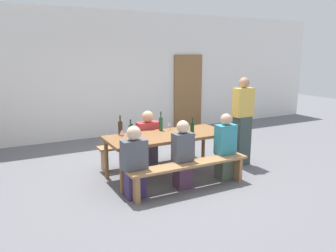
# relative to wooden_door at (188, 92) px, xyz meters

# --- Properties ---
(ground_plane) EXTENTS (24.00, 24.00, 0.00)m
(ground_plane) POSITION_rel_wooden_door_xyz_m (-2.39, -3.28, -1.05)
(ground_plane) COLOR slate
(back_wall) EXTENTS (14.00, 0.20, 3.20)m
(back_wall) POSITION_rel_wooden_door_xyz_m (-2.39, 0.14, 0.55)
(back_wall) COLOR white
(back_wall) RESTS_ON ground
(wooden_door) EXTENTS (0.90, 0.06, 2.10)m
(wooden_door) POSITION_rel_wooden_door_xyz_m (0.00, 0.00, 0.00)
(wooden_door) COLOR olive
(wooden_door) RESTS_ON ground
(tasting_table) EXTENTS (2.17, 0.89, 0.75)m
(tasting_table) POSITION_rel_wooden_door_xyz_m (-2.39, -3.28, -0.37)
(tasting_table) COLOR brown
(tasting_table) RESTS_ON ground
(bench_near) EXTENTS (2.07, 0.30, 0.45)m
(bench_near) POSITION_rel_wooden_door_xyz_m (-2.39, -4.02, -0.69)
(bench_near) COLOR #9E7247
(bench_near) RESTS_ON ground
(bench_far) EXTENTS (2.07, 0.30, 0.45)m
(bench_far) POSITION_rel_wooden_door_xyz_m (-2.39, -2.53, -0.69)
(bench_far) COLOR #9E7247
(bench_far) RESTS_ON ground
(wine_bottle_0) EXTENTS (0.07, 0.07, 0.30)m
(wine_bottle_0) POSITION_rel_wooden_door_xyz_m (-2.01, -3.45, -0.19)
(wine_bottle_0) COLOR #143319
(wine_bottle_0) RESTS_ON tasting_table
(wine_bottle_1) EXTENTS (0.08, 0.08, 0.34)m
(wine_bottle_1) POSITION_rel_wooden_door_xyz_m (-3.13, -2.91, -0.17)
(wine_bottle_1) COLOR #332814
(wine_bottle_1) RESTS_ON tasting_table
(wine_bottle_2) EXTENTS (0.07, 0.07, 0.35)m
(wine_bottle_2) POSITION_rel_wooden_door_xyz_m (-2.36, -2.94, -0.17)
(wine_bottle_2) COLOR #234C2D
(wine_bottle_2) RESTS_ON tasting_table
(wine_bottle_3) EXTENTS (0.07, 0.07, 0.29)m
(wine_bottle_3) POSITION_rel_wooden_door_xyz_m (-3.02, -3.11, -0.19)
(wine_bottle_3) COLOR #194723
(wine_bottle_3) RESTS_ON tasting_table
(wine_bottle_4) EXTENTS (0.07, 0.07, 0.34)m
(wine_bottle_4) POSITION_rel_wooden_door_xyz_m (-3.20, -3.63, -0.18)
(wine_bottle_4) COLOR #194723
(wine_bottle_4) RESTS_ON tasting_table
(wine_glass_0) EXTENTS (0.08, 0.08, 0.17)m
(wine_glass_0) POSITION_rel_wooden_door_xyz_m (-2.97, -3.26, -0.18)
(wine_glass_0) COLOR silver
(wine_glass_0) RESTS_ON tasting_table
(wine_glass_1) EXTENTS (0.06, 0.06, 0.16)m
(wine_glass_1) POSITION_rel_wooden_door_xyz_m (-2.20, -2.96, -0.19)
(wine_glass_1) COLOR silver
(wine_glass_1) RESTS_ON tasting_table
(wine_glass_2) EXTENTS (0.08, 0.08, 0.14)m
(wine_glass_2) POSITION_rel_wooden_door_xyz_m (-2.95, -3.37, -0.20)
(wine_glass_2) COLOR silver
(wine_glass_2) RESTS_ON tasting_table
(wine_glass_3) EXTENTS (0.08, 0.08, 0.17)m
(wine_glass_3) POSITION_rel_wooden_door_xyz_m (-3.23, -3.26, -0.17)
(wine_glass_3) COLOR silver
(wine_glass_3) RESTS_ON tasting_table
(seated_guest_near_0) EXTENTS (0.37, 0.24, 1.10)m
(seated_guest_near_0) POSITION_rel_wooden_door_xyz_m (-3.27, -3.87, -0.52)
(seated_guest_near_0) COLOR #3A2A5A
(seated_guest_near_0) RESTS_ON ground
(seated_guest_near_1) EXTENTS (0.32, 0.24, 1.11)m
(seated_guest_near_1) POSITION_rel_wooden_door_xyz_m (-2.44, -3.87, -0.51)
(seated_guest_near_1) COLOR #50334B
(seated_guest_near_1) RESTS_ON ground
(seated_guest_near_2) EXTENTS (0.34, 0.24, 1.15)m
(seated_guest_near_2) POSITION_rel_wooden_door_xyz_m (-1.60, -3.87, -0.50)
(seated_guest_near_2) COLOR #4A5947
(seated_guest_near_2) RESTS_ON ground
(seated_guest_far_0) EXTENTS (0.41, 0.24, 1.09)m
(seated_guest_far_0) POSITION_rel_wooden_door_xyz_m (-2.51, -2.68, -0.53)
(seated_guest_far_0) COLOR #4F4357
(seated_guest_far_0) RESTS_ON ground
(standing_host) EXTENTS (0.38, 0.24, 1.69)m
(standing_host) POSITION_rel_wooden_door_xyz_m (-0.83, -3.38, -0.23)
(standing_host) COLOR #364543
(standing_host) RESTS_ON ground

